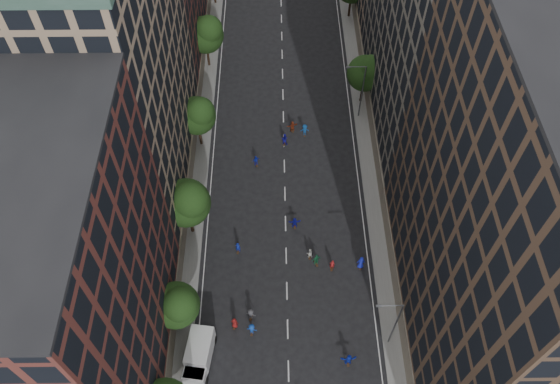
# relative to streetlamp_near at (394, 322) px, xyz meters

# --- Properties ---
(ground) EXTENTS (240.00, 240.00, 0.00)m
(ground) POSITION_rel_streetlamp_near_xyz_m (-10.37, 28.00, -5.17)
(ground) COLOR black
(ground) RESTS_ON ground
(sidewalk_left) EXTENTS (4.00, 105.00, 0.15)m
(sidewalk_left) POSITION_rel_streetlamp_near_xyz_m (-22.37, 35.50, -5.09)
(sidewalk_left) COLOR slate
(sidewalk_left) RESTS_ON ground
(sidewalk_right) EXTENTS (4.00, 105.00, 0.15)m
(sidewalk_right) POSITION_rel_streetlamp_near_xyz_m (1.63, 35.50, -5.09)
(sidewalk_right) COLOR slate
(sidewalk_right) RESTS_ON ground
(bldg_left_a) EXTENTS (14.00, 22.00, 30.00)m
(bldg_left_a) POSITION_rel_streetlamp_near_xyz_m (-29.37, -1.00, 9.83)
(bldg_left_a) COLOR #572721
(bldg_left_a) RESTS_ON ground
(bldg_left_b) EXTENTS (14.00, 26.00, 34.00)m
(bldg_left_b) POSITION_rel_streetlamp_near_xyz_m (-29.37, 23.00, 11.83)
(bldg_left_b) COLOR #8E755D
(bldg_left_b) RESTS_ON ground
(bldg_right_a) EXTENTS (14.00, 30.00, 36.00)m
(bldg_right_a) POSITION_rel_streetlamp_near_xyz_m (8.63, 3.00, 12.83)
(bldg_right_a) COLOR #483426
(bldg_right_a) RESTS_ON ground
(bldg_right_b) EXTENTS (14.00, 28.00, 33.00)m
(bldg_right_b) POSITION_rel_streetlamp_near_xyz_m (8.63, 32.00, 11.33)
(bldg_right_b) COLOR #5F584E
(bldg_right_b) RESTS_ON ground
(tree_left_1) EXTENTS (4.80, 4.80, 8.21)m
(tree_left_1) POSITION_rel_streetlamp_near_xyz_m (-21.39, 1.86, 0.38)
(tree_left_1) COLOR black
(tree_left_1) RESTS_ON ground
(tree_left_2) EXTENTS (5.60, 5.60, 9.45)m
(tree_left_2) POSITION_rel_streetlamp_near_xyz_m (-21.36, 13.83, 1.19)
(tree_left_2) COLOR black
(tree_left_2) RESTS_ON ground
(tree_left_3) EXTENTS (5.00, 5.00, 8.58)m
(tree_left_3) POSITION_rel_streetlamp_near_xyz_m (-21.38, 27.85, 0.65)
(tree_left_3) COLOR black
(tree_left_3) RESTS_ON ground
(tree_left_4) EXTENTS (5.40, 5.40, 9.08)m
(tree_left_4) POSITION_rel_streetlamp_near_xyz_m (-21.37, 43.84, 0.93)
(tree_left_4) COLOR black
(tree_left_4) RESTS_ON ground
(tree_right_a) EXTENTS (5.00, 5.00, 8.39)m
(tree_right_a) POSITION_rel_streetlamp_near_xyz_m (1.02, 35.85, 0.46)
(tree_right_a) COLOR black
(tree_right_a) RESTS_ON ground
(streetlamp_near) EXTENTS (2.64, 0.22, 9.06)m
(streetlamp_near) POSITION_rel_streetlamp_near_xyz_m (0.00, 0.00, 0.00)
(streetlamp_near) COLOR #595B60
(streetlamp_near) RESTS_ON ground
(streetlamp_far) EXTENTS (2.64, 0.22, 9.06)m
(streetlamp_far) POSITION_rel_streetlamp_near_xyz_m (0.00, 33.00, 0.00)
(streetlamp_far) COLOR #595B60
(streetlamp_far) RESTS_ON ground
(cargo_van) EXTENTS (3.24, 5.65, 2.86)m
(cargo_van) POSITION_rel_streetlamp_near_xyz_m (-19.46, -1.69, -3.66)
(cargo_van) COLOR silver
(cargo_van) RESTS_ON ground
(skater_3) EXTENTS (1.21, 0.85, 1.71)m
(skater_3) POSITION_rel_streetlamp_near_xyz_m (-14.17, 1.17, -4.31)
(skater_3) COLOR #1441AA
(skater_3) RESTS_ON ground
(skater_5) EXTENTS (1.72, 0.68, 1.81)m
(skater_5) POSITION_rel_streetlamp_near_xyz_m (-4.23, -2.21, -4.26)
(skater_5) COLOR #172EBB
(skater_5) RESTS_ON ground
(skater_6) EXTENTS (0.94, 0.74, 1.68)m
(skater_6) POSITION_rel_streetlamp_near_xyz_m (-16.02, 1.89, -4.33)
(skater_6) COLOR maroon
(skater_6) RESTS_ON ground
(skater_7) EXTENTS (0.63, 0.44, 1.64)m
(skater_7) POSITION_rel_streetlamp_near_xyz_m (-5.16, 8.80, -4.35)
(skater_7) COLOR #AB1C1E
(skater_7) RESTS_ON ground
(skater_8) EXTENTS (0.80, 0.65, 1.55)m
(skater_8) POSITION_rel_streetlamp_near_xyz_m (-7.67, 10.34, -4.39)
(skater_8) COLOR silver
(skater_8) RESTS_ON ground
(skater_9) EXTENTS (1.24, 0.91, 1.72)m
(skater_9) POSITION_rel_streetlamp_near_xyz_m (-14.31, 2.86, -4.31)
(skater_9) COLOR #3D3D42
(skater_9) RESTS_ON ground
(skater_10) EXTENTS (1.21, 0.84, 1.91)m
(skater_10) POSITION_rel_streetlamp_near_xyz_m (-6.93, 9.39, -4.21)
(skater_10) COLOR #1E643D
(skater_10) RESTS_ON ground
(skater_11) EXTENTS (1.54, 0.61, 1.62)m
(skater_11) POSITION_rel_streetlamp_near_xyz_m (-9.28, 14.56, -4.36)
(skater_11) COLOR #1416A3
(skater_11) RESTS_ON ground
(skater_12) EXTENTS (0.96, 0.65, 1.92)m
(skater_12) POSITION_rel_streetlamp_near_xyz_m (-1.87, 8.95, -4.21)
(skater_12) COLOR #1721BD
(skater_12) RESTS_ON ground
(skater_13) EXTENTS (0.70, 0.54, 1.73)m
(skater_13) POSITION_rel_streetlamp_near_xyz_m (-15.99, 11.17, -4.30)
(skater_13) COLOR #122497
(skater_13) RESTS_ON ground
(skater_14) EXTENTS (1.05, 0.93, 1.82)m
(skater_14) POSITION_rel_streetlamp_near_xyz_m (-10.30, 27.92, -4.26)
(skater_14) COLOR #151293
(skater_14) RESTS_ON ground
(skater_15) EXTENTS (1.20, 0.70, 1.85)m
(skater_15) POSITION_rel_streetlamp_near_xyz_m (-7.52, 29.53, -4.24)
(skater_15) COLOR #11448D
(skater_15) RESTS_ON ground
(skater_16) EXTENTS (1.07, 0.78, 1.68)m
(skater_16) POSITION_rel_streetlamp_near_xyz_m (-14.07, 24.26, -4.33)
(skater_16) COLOR #1627BA
(skater_16) RESTS_ON ground
(skater_17) EXTENTS (1.61, 0.95, 1.66)m
(skater_17) POSITION_rel_streetlamp_near_xyz_m (-9.17, 30.32, -4.34)
(skater_17) COLOR maroon
(skater_17) RESTS_ON ground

